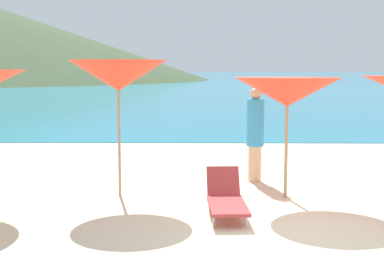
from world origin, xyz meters
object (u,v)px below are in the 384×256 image
at_px(umbrella_4, 287,92).
at_px(lounge_chair_2, 226,198).
at_px(umbrella_3, 118,76).
at_px(beachgoer_0, 255,132).

height_order(umbrella_4, lounge_chair_2, umbrella_4).
distance_m(umbrella_3, beachgoer_0, 3.05).
bearing_deg(beachgoer_0, umbrella_4, 4.39).
bearing_deg(umbrella_3, lounge_chair_2, -34.48).
xyz_separation_m(lounge_chair_2, beachgoer_0, (0.71, 2.49, 0.73)).
height_order(umbrella_3, beachgoer_0, umbrella_3).
bearing_deg(beachgoer_0, lounge_chair_2, -28.22).
bearing_deg(lounge_chair_2, umbrella_3, 142.68).
bearing_deg(umbrella_4, beachgoer_0, 106.67).
height_order(lounge_chair_2, beachgoer_0, beachgoer_0).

